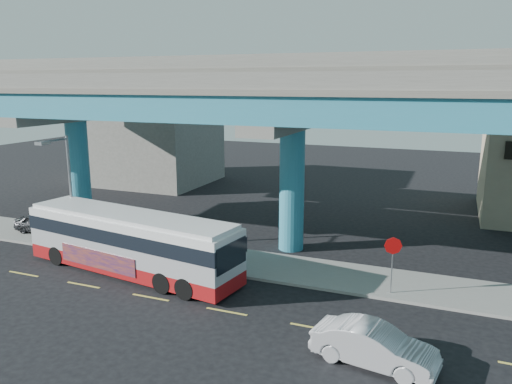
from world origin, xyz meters
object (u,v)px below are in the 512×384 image
at_px(parked_car, 41,223).
at_px(stop_sign, 393,253).
at_px(sedan, 374,346).
at_px(transit_bus, 131,241).
at_px(street_lamp, 63,176).

height_order(parked_car, stop_sign, stop_sign).
bearing_deg(sedan, parked_car, 81.07).
height_order(transit_bus, stop_sign, transit_bus).
bearing_deg(street_lamp, parked_car, 153.34).
xyz_separation_m(transit_bus, stop_sign, (13.28, 2.14, 0.37)).
distance_m(transit_bus, stop_sign, 13.45).
bearing_deg(transit_bus, sedan, -8.89).
bearing_deg(sedan, street_lamp, 83.01).
bearing_deg(stop_sign, street_lamp, -171.44).
bearing_deg(street_lamp, sedan, -16.50).
relative_size(transit_bus, street_lamp, 1.92).
distance_m(transit_bus, sedan, 14.15).
bearing_deg(transit_bus, parked_car, 168.58).
distance_m(parked_car, street_lamp, 6.10).
bearing_deg(stop_sign, parked_car, -177.08).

